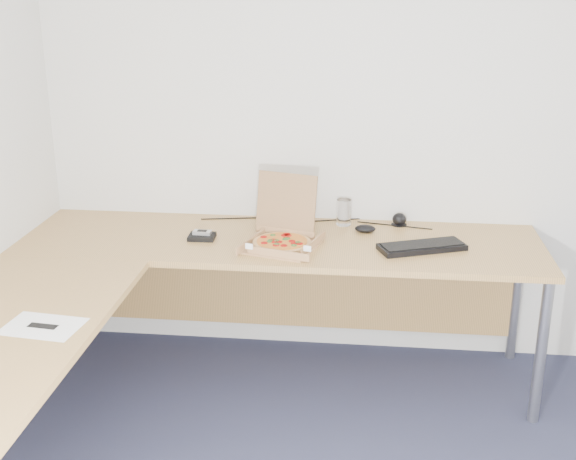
# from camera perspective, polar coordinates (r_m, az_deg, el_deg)

# --- Properties ---
(room_shell) EXTENTS (3.50, 3.50, 2.50)m
(room_shell) POSITION_cam_1_polar(r_m,az_deg,el_deg) (2.03, 8.72, -0.70)
(room_shell) COLOR silver
(room_shell) RESTS_ON ground
(desk) EXTENTS (2.50, 2.20, 0.73)m
(desk) POSITION_cam_1_polar(r_m,az_deg,el_deg) (3.22, -7.25, -3.55)
(desk) COLOR #B98A4A
(desk) RESTS_ON ground
(pizza_box) EXTENTS (0.30, 0.35, 0.31)m
(pizza_box) POSITION_cam_1_polar(r_m,az_deg,el_deg) (3.44, -0.43, -0.69)
(pizza_box) COLOR #AF7E50
(pizza_box) RESTS_ON desk
(drinking_glass) EXTENTS (0.07, 0.07, 0.13)m
(drinking_glass) POSITION_cam_1_polar(r_m,az_deg,el_deg) (3.74, 4.35, 1.39)
(drinking_glass) COLOR white
(drinking_glass) RESTS_ON desk
(keyboard) EXTENTS (0.43, 0.28, 0.02)m
(keyboard) POSITION_cam_1_polar(r_m,az_deg,el_deg) (3.46, 10.34, -1.31)
(keyboard) COLOR black
(keyboard) RESTS_ON desk
(mouse) EXTENTS (0.10, 0.07, 0.04)m
(mouse) POSITION_cam_1_polar(r_m,az_deg,el_deg) (3.65, 6.01, 0.10)
(mouse) COLOR black
(mouse) RESTS_ON desk
(wallet) EXTENTS (0.13, 0.11, 0.02)m
(wallet) POSITION_cam_1_polar(r_m,az_deg,el_deg) (3.57, -6.69, -0.52)
(wallet) COLOR black
(wallet) RESTS_ON desk
(phone) EXTENTS (0.09, 0.05, 0.02)m
(phone) POSITION_cam_1_polar(r_m,az_deg,el_deg) (3.57, -6.67, -0.19)
(phone) COLOR #B2B5BA
(phone) RESTS_ON wallet
(paper_sheet) EXTENTS (0.30, 0.22, 0.00)m
(paper_sheet) POSITION_cam_1_polar(r_m,az_deg,el_deg) (2.83, -18.48, -7.09)
(paper_sheet) COLOR white
(paper_sheet) RESTS_ON desk
(dome_speaker) EXTENTS (0.08, 0.08, 0.07)m
(dome_speaker) POSITION_cam_1_polar(r_m,az_deg,el_deg) (3.78, 8.62, 0.87)
(dome_speaker) COLOR black
(dome_speaker) RESTS_ON desk
(cable_bundle) EXTENTS (0.57, 0.12, 0.01)m
(cable_bundle) POSITION_cam_1_polar(r_m,az_deg,el_deg) (3.79, 1.74, 0.68)
(cable_bundle) COLOR black
(cable_bundle) RESTS_ON desk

